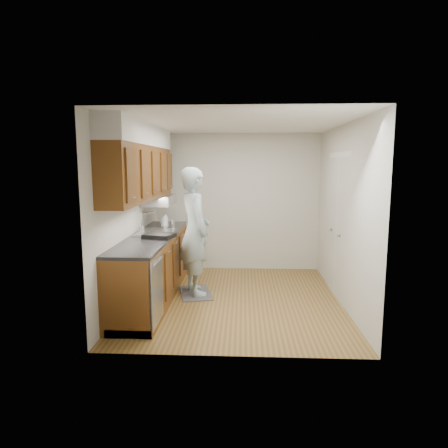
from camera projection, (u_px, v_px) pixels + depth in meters
name	position (u px, v px, depth m)	size (l,w,h in m)	color
floor	(235.00, 299.00, 5.81)	(3.50, 3.50, 0.00)	olive
ceiling	(236.00, 123.00, 5.44)	(3.50, 3.50, 0.00)	white
wall_left	(131.00, 214.00, 5.70)	(0.02, 3.50, 2.50)	beige
wall_right	(343.00, 215.00, 5.56)	(0.02, 3.50, 2.50)	beige
wall_back	(237.00, 202.00, 7.36)	(3.00, 0.02, 2.50)	beige
counter	(153.00, 266.00, 5.80)	(0.64, 2.80, 1.30)	brown
upper_cabinets	(141.00, 164.00, 5.63)	(0.47, 2.80, 1.21)	brown
closet_door	(336.00, 227.00, 5.89)	(0.02, 1.22, 2.05)	silver
floor_mat	(195.00, 293.00, 6.07)	(0.44, 0.75, 0.01)	#5D5D5F
person	(195.00, 223.00, 5.91)	(0.76, 0.51, 2.15)	#A3BEC6
soap_bottle_a	(165.00, 220.00, 6.40)	(0.10, 0.10, 0.25)	silver
soap_bottle_b	(164.00, 220.00, 6.51)	(0.09, 0.10, 0.21)	silver
soap_bottle_c	(164.00, 221.00, 6.60)	(0.13, 0.13, 0.17)	silver
steel_can	(173.00, 223.00, 6.43)	(0.07, 0.07, 0.13)	#A5A5AA
dish_rack	(159.00, 236.00, 5.51)	(0.39, 0.32, 0.06)	black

